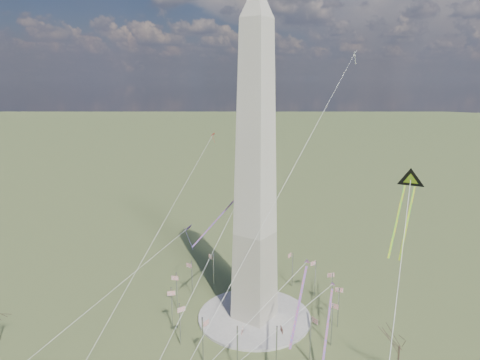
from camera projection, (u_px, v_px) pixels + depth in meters
The scene contains 12 objects.
ground at pixel (254, 318), 137.10m from camera, with size 2000.00×2000.00×0.00m, color #40552A.
plaza at pixel (254, 316), 137.01m from camera, with size 36.00×36.00×0.80m, color #BEB5AE.
washington_monument at pixel (256, 172), 126.04m from camera, with size 15.56×15.56×100.00m.
flagpole_ring at pixel (255, 297), 135.42m from camera, with size 54.40×54.40×13.00m.
tree_near at pixel (400, 344), 105.95m from camera, with size 8.53×8.53×14.93m.
kite_delta_black at pixel (410, 184), 110.08m from camera, with size 8.32×22.04×18.12m.
kite_diamond_purple at pixel (189, 230), 148.05m from camera, with size 1.90×3.07×9.73m.
kite_streamer_left at pixel (301, 291), 107.99m from camera, with size 6.73×20.09×14.10m.
kite_streamer_mid at pixel (228, 206), 135.86m from camera, with size 5.69×23.25×16.08m.
kite_streamer_right at pixel (329, 314), 117.79m from camera, with size 7.98×22.36×15.78m.
kite_small_red at pixel (213, 135), 178.64m from camera, with size 1.23×1.93×4.26m.
kite_small_white at pixel (355, 54), 148.25m from camera, with size 1.63×1.78×4.94m.
Camera 1 is at (65.53, -104.44, 74.62)m, focal length 32.00 mm.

